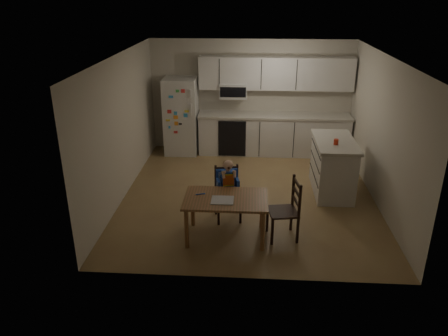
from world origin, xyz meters
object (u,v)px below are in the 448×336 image
refrigerator (181,116)px  red_cup (336,142)px  dining_table (226,203)px  kitchen_island (333,166)px  chair_booster (228,183)px  chair_side (289,205)px

refrigerator → red_cup: (3.05, -2.12, 0.20)m
dining_table → kitchen_island: bearing=43.2°
kitchen_island → chair_booster: 2.18m
chair_booster → chair_side: 1.10m
dining_table → chair_side: 0.95m
kitchen_island → red_cup: red_cup is taller
refrigerator → chair_side: bearing=-58.8°
red_cup → refrigerator: bearing=145.2°
red_cup → chair_booster: size_ratio=0.09×
refrigerator → chair_booster: (1.22, -3.03, -0.22)m
kitchen_island → chair_side: bearing=-118.6°
chair_booster → refrigerator: bearing=100.2°
refrigerator → chair_side: refrigerator is taller
refrigerator → kitchen_island: size_ratio=1.26×
refrigerator → dining_table: bearing=-71.4°
kitchen_island → red_cup: bearing=-97.9°
kitchen_island → chair_booster: (-1.86, -1.13, 0.13)m
kitchen_island → chair_booster: chair_booster is taller
red_cup → kitchen_island: bearing=82.1°
refrigerator → chair_side: (2.17, -3.58, -0.31)m
red_cup → dining_table: bearing=-140.1°
red_cup → chair_side: red_cup is taller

